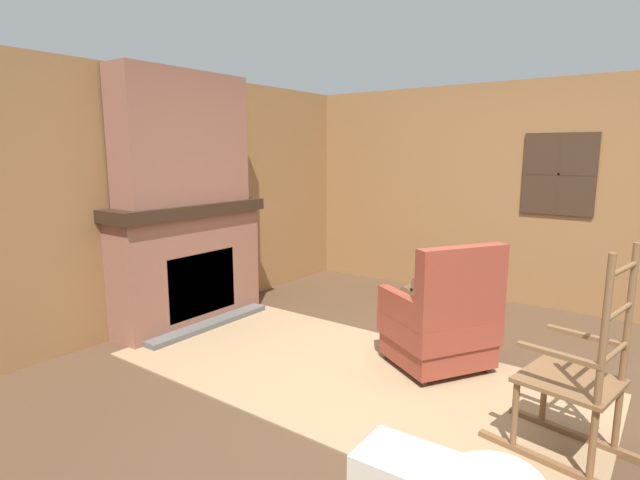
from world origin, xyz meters
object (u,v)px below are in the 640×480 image
Objects in this scene: decorative_plate_on_mantel at (178,190)px; firewood_stack at (423,290)px; rocking_chair at (577,387)px; oil_lamp_vase at (160,194)px; storage_case at (232,191)px; armchair at (442,325)px.

firewood_stack is at bearing 52.84° from decorative_plate_on_mantel.
oil_lamp_vase reaches higher than rocking_chair.
firewood_stack is 3.04m from oil_lamp_vase.
storage_case is at bearing 88.33° from decorative_plate_on_mantel.
rocking_chair is 3.64m from decorative_plate_on_mantel.
rocking_chair is 3.70m from storage_case.
firewood_stack is 2.10× the size of storage_case.
armchair is 2.08× the size of firewood_stack.
oil_lamp_vase is (-2.46, -0.69, 0.92)m from armchair.
firewood_stack is 2.40m from storage_case.
armchair is at bearing -4.89° from storage_case.
decorative_plate_on_mantel is at bearing -91.67° from storage_case.
oil_lamp_vase reaches higher than armchair.
storage_case is (-2.46, 0.21, 0.89)m from armchair.
firewood_stack is 1.93× the size of decorative_plate_on_mantel.
storage_case is 0.92× the size of decorative_plate_on_mantel.
rocking_chair is at bearing -179.79° from armchair.
decorative_plate_on_mantel reaches higher than firewood_stack.
rocking_chair is at bearing -2.49° from decorative_plate_on_mantel.
firewood_stack is (-1.93, 2.25, -0.30)m from rocking_chair.
storage_case is (0.00, 0.90, -0.03)m from oil_lamp_vase.
rocking_chair is (1.04, -0.63, 0.05)m from armchair.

